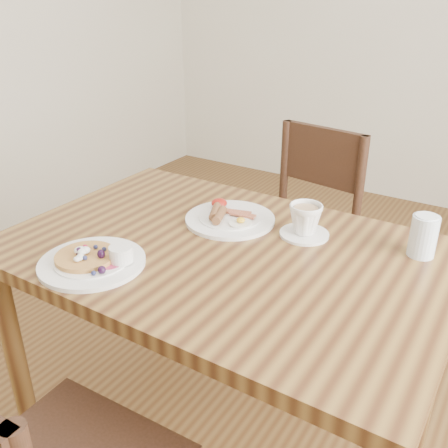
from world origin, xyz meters
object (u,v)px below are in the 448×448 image
at_px(chair_far, 300,225).
at_px(pancake_plate, 94,260).
at_px(dining_table, 224,278).
at_px(water_glass, 423,236).
at_px(teacup_saucer, 305,221).
at_px(breakfast_plate, 229,217).

bearing_deg(chair_far, pancake_plate, 91.07).
distance_m(dining_table, water_glass, 0.54).
height_order(teacup_saucer, water_glass, water_glass).
xyz_separation_m(dining_table, chair_far, (-0.09, 0.74, -0.16)).
distance_m(chair_far, water_glass, 0.81).
bearing_deg(chair_far, dining_table, 105.99).
bearing_deg(dining_table, water_glass, 27.68).
relative_size(pancake_plate, breakfast_plate, 1.00).
distance_m(pancake_plate, teacup_saucer, 0.58).
xyz_separation_m(pancake_plate, water_glass, (0.69, 0.50, 0.04)).
relative_size(pancake_plate, water_glass, 2.42).
height_order(chair_far, teacup_saucer, chair_far).
xyz_separation_m(breakfast_plate, water_glass, (0.54, 0.09, 0.04)).
xyz_separation_m(chair_far, breakfast_plate, (0.01, -0.59, 0.27)).
xyz_separation_m(chair_far, water_glass, (0.55, -0.50, 0.31)).
distance_m(chair_far, breakfast_plate, 0.65).
xyz_separation_m(dining_table, pancake_plate, (-0.23, -0.26, 0.11)).
xyz_separation_m(pancake_plate, breakfast_plate, (0.15, 0.41, -0.00)).
relative_size(chair_far, teacup_saucer, 6.29).
xyz_separation_m(dining_table, water_glass, (0.46, 0.24, 0.15)).
xyz_separation_m(dining_table, teacup_saucer, (0.15, 0.18, 0.14)).
relative_size(chair_far, breakfast_plate, 3.26).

